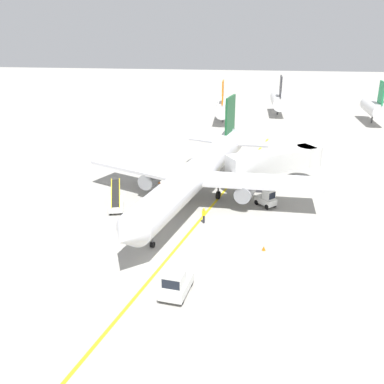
{
  "coord_description": "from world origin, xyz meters",
  "views": [
    {
      "loc": [
        6.39,
        -33.36,
        20.27
      ],
      "look_at": [
        1.39,
        10.89,
        2.5
      ],
      "focal_mm": 41.41,
      "sensor_mm": 36.0,
      "label": 1
    }
  ],
  "objects": [
    {
      "name": "ground_plane",
      "position": [
        0.0,
        0.0,
        0.0
      ],
      "size": [
        300.0,
        300.0,
        0.0
      ],
      "primitive_type": "plane",
      "color": "#9E9B93"
    },
    {
      "name": "distant_aircraft_far_left",
      "position": [
        2.63,
        55.86,
        3.22
      ],
      "size": [
        3.0,
        10.1,
        8.8
      ],
      "color": "silver",
      "rests_on": "ground"
    },
    {
      "name": "pushback_tug",
      "position": [
        1.86,
        -4.52,
        0.99
      ],
      "size": [
        2.46,
        3.86,
        2.2
      ],
      "color": "silver",
      "rests_on": "ground"
    },
    {
      "name": "safety_cone_wingtip_left",
      "position": [
        -1.67,
        17.49,
        0.22
      ],
      "size": [
        0.36,
        0.36,
        0.44
      ],
      "primitive_type": "cone",
      "color": "orange",
      "rests_on": "ground"
    },
    {
      "name": "belt_loader_forward_hold",
      "position": [
        -7.26,
        11.13,
        0.78
      ],
      "size": [
        2.45,
        5.16,
        2.59
      ],
      "color": "silver",
      "rests_on": "ground"
    },
    {
      "name": "safety_cone_nose_left",
      "position": [
        8.94,
        3.33,
        0.22
      ],
      "size": [
        0.36,
        0.36,
        0.44
      ],
      "primitive_type": "cone",
      "color": "orange",
      "rests_on": "ground"
    },
    {
      "name": "ground_crew_marshaller",
      "position": [
        2.89,
        8.54,
        0.91
      ],
      "size": [
        0.36,
        0.24,
        1.7
      ],
      "color": "#26262D",
      "rests_on": "ground"
    },
    {
      "name": "taxi_line_yellow",
      "position": [
        1.39,
        5.0,
        0.0
      ],
      "size": [
        19.92,
        77.63,
        0.01
      ],
      "primitive_type": "cube",
      "rotation": [
        0.0,
        0.0,
        -0.25
      ],
      "color": "yellow",
      "rests_on": "ground"
    },
    {
      "name": "distant_aircraft_mid_right",
      "position": [
        32.68,
        58.71,
        3.22
      ],
      "size": [
        3.0,
        10.1,
        8.8
      ],
      "color": "silver",
      "rests_on": "ground"
    },
    {
      "name": "baggage_tug_near_wing",
      "position": [
        9.62,
        13.69,
        0.93
      ],
      "size": [
        2.58,
        2.65,
        2.1
      ],
      "color": "silver",
      "rests_on": "ground"
    },
    {
      "name": "distant_aircraft_mid_left",
      "position": [
        14.21,
        64.79,
        3.22
      ],
      "size": [
        3.0,
        10.1,
        8.8
      ],
      "color": "silver",
      "rests_on": "ground"
    },
    {
      "name": "safety_cone_wingtip_right",
      "position": [
        -3.91,
        19.71,
        0.22
      ],
      "size": [
        0.36,
        0.36,
        0.44
      ],
      "primitive_type": "cone",
      "color": "orange",
      "rests_on": "ground"
    },
    {
      "name": "safety_cone_nose_right",
      "position": [
        -3.63,
        11.82,
        0.22
      ],
      "size": [
        0.36,
        0.36,
        0.44
      ],
      "primitive_type": "cone",
      "color": "orange",
      "rests_on": "ground"
    },
    {
      "name": "airliner",
      "position": [
        1.52,
        14.42,
        3.42
      ],
      "size": [
        27.91,
        34.91,
        10.1
      ],
      "color": "silver",
      "rests_on": "ground"
    },
    {
      "name": "jet_bridge",
      "position": [
        11.53,
        20.22,
        3.54
      ],
      "size": [
        12.21,
        8.9,
        4.85
      ],
      "color": "silver",
      "rests_on": "ground"
    }
  ]
}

